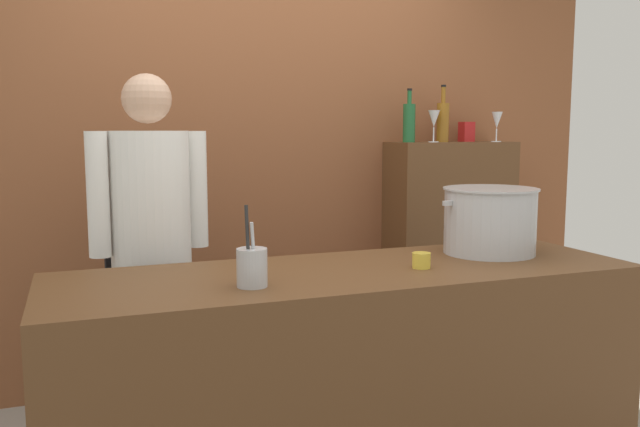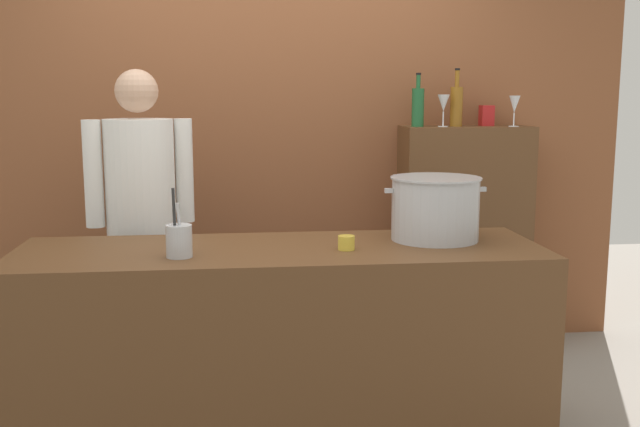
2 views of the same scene
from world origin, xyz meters
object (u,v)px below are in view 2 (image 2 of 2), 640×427
at_px(chef, 141,211).
at_px(utensil_crock, 179,240).
at_px(wine_bottle_amber, 456,105).
at_px(wine_bottle_green, 418,106).
at_px(stockpot_large, 435,208).
at_px(wine_glass_tall, 514,105).
at_px(butter_jar, 346,243).
at_px(spice_tin_red, 486,116).
at_px(wine_glass_short, 444,104).

bearing_deg(chef, utensil_crock, 92.96).
bearing_deg(wine_bottle_amber, wine_bottle_green, -175.73).
bearing_deg(utensil_crock, wine_bottle_green, 45.25).
distance_m(utensil_crock, wine_bottle_amber, 2.07).
xyz_separation_m(stockpot_large, wine_bottle_amber, (0.41, 1.08, 0.44)).
bearing_deg(wine_glass_tall, butter_jar, -134.84).
distance_m(wine_bottle_amber, wine_glass_tall, 0.33).
bearing_deg(stockpot_large, utensil_crock, -168.28).
distance_m(stockpot_large, wine_bottle_green, 1.16).
bearing_deg(stockpot_large, wine_bottle_amber, 69.05).
xyz_separation_m(chef, spice_tin_red, (1.97, 0.58, 0.45)).
distance_m(wine_bottle_amber, spice_tin_red, 0.22).
height_order(chef, stockpot_large, chef).
xyz_separation_m(stockpot_large, butter_jar, (-0.42, -0.17, -0.11)).
xyz_separation_m(stockpot_large, utensil_crock, (-1.10, -0.23, -0.07)).
bearing_deg(wine_glass_short, wine_bottle_green, 164.67).
distance_m(utensil_crock, wine_glass_tall, 2.26).
distance_m(chef, utensil_crock, 0.83).
relative_size(butter_jar, wine_glass_tall, 0.39).
distance_m(chef, butter_jar, 1.18).
distance_m(wine_bottle_amber, wine_glass_short, 0.11).
height_order(butter_jar, wine_bottle_green, wine_bottle_green).
bearing_deg(stockpot_large, wine_glass_tall, 53.62).
xyz_separation_m(butter_jar, spice_tin_red, (1.04, 1.31, 0.48)).
bearing_deg(utensil_crock, chef, 107.14).
distance_m(butter_jar, wine_glass_tall, 1.73).
xyz_separation_m(chef, wine_bottle_amber, (1.76, 0.52, 0.51)).
bearing_deg(wine_bottle_amber, utensil_crock, -139.17).
bearing_deg(stockpot_large, spice_tin_red, 61.53).
xyz_separation_m(butter_jar, wine_bottle_amber, (0.84, 1.25, 0.55)).
xyz_separation_m(chef, stockpot_large, (1.35, -0.56, 0.08)).
bearing_deg(wine_bottle_amber, wine_glass_short, -149.01).
xyz_separation_m(stockpot_large, wine_glass_short, (0.32, 1.03, 0.44)).
height_order(utensil_crock, wine_bottle_amber, wine_bottle_amber).
bearing_deg(butter_jar, wine_bottle_amber, 56.19).
xyz_separation_m(chef, wine_glass_tall, (2.08, 0.43, 0.51)).
relative_size(chef, wine_glass_tall, 9.29).
relative_size(butter_jar, wine_bottle_amber, 0.21).
distance_m(butter_jar, spice_tin_red, 1.74).
relative_size(chef, butter_jar, 23.55).
xyz_separation_m(utensil_crock, spice_tin_red, (1.72, 1.37, 0.44)).
xyz_separation_m(chef, wine_glass_short, (1.67, 0.46, 0.52)).
xyz_separation_m(stockpot_large, wine_glass_tall, (0.73, 0.99, 0.43)).
relative_size(chef, wine_bottle_green, 5.40).
relative_size(chef, wine_glass_short, 8.99).
bearing_deg(wine_bottle_green, wine_glass_tall, -7.35).
xyz_separation_m(butter_jar, wine_bottle_green, (0.60, 1.23, 0.54)).
xyz_separation_m(wine_glass_tall, wine_glass_short, (-0.41, 0.03, 0.01)).
bearing_deg(butter_jar, wine_bottle_green, 63.95).
distance_m(wine_bottle_green, wine_glass_short, 0.15).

